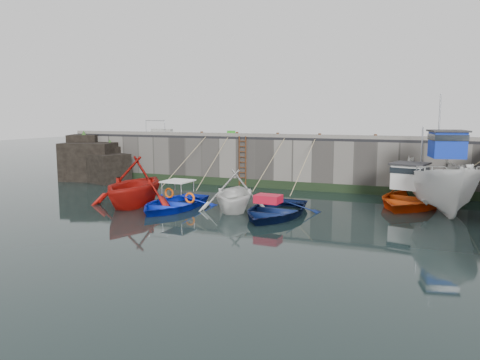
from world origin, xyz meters
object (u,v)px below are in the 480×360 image
at_px(boat_near_blue, 173,208).
at_px(boat_near_blacktrim, 234,210).
at_px(bollard_a, 202,134).
at_px(bollard_d, 320,136).
at_px(boat_far_white, 442,184).
at_px(boat_near_navy, 275,216).
at_px(bollard_b, 237,134).
at_px(ladder, 242,162).
at_px(boat_far_orange, 412,197).
at_px(fish_crate, 231,133).
at_px(boat_near_white, 135,205).
at_px(bollard_c, 278,135).
at_px(bollard_e, 375,137).

relative_size(boat_near_blue, boat_near_blacktrim, 1.14).
xyz_separation_m(bollard_a, bollard_d, (7.80, 0.00, 0.00)).
distance_m(bollard_a, bollard_d, 7.80).
bearing_deg(boat_far_white, boat_near_navy, -159.57).
relative_size(boat_far_white, bollard_b, 28.42).
relative_size(ladder, bollard_a, 11.43).
bearing_deg(boat_near_blacktrim, boat_far_orange, 13.31).
xyz_separation_m(boat_near_navy, bollard_a, (-7.51, 7.71, 3.30)).
height_order(boat_far_white, bollard_d, boat_far_white).
height_order(boat_near_blacktrim, bollard_a, bollard_a).
xyz_separation_m(ladder, boat_far_orange, (10.18, -2.40, -1.18)).
bearing_deg(ladder, boat_far_orange, -13.25).
bearing_deg(boat_far_white, fish_crate, 146.91).
relative_size(boat_near_white, fish_crate, 9.37).
bearing_deg(boat_near_white, bollard_c, 49.74).
xyz_separation_m(bollard_c, bollard_d, (2.60, 0.00, 0.00)).
relative_size(ladder, boat_near_blacktrim, 0.75).
relative_size(bollard_a, bollard_d, 1.00).
distance_m(boat_near_blacktrim, bollard_b, 8.40).
height_order(boat_near_blacktrim, bollard_c, bollard_c).
height_order(fish_crate, bollard_a, fish_crate).
bearing_deg(boat_near_navy, bollard_d, 91.56).
bearing_deg(boat_near_navy, boat_near_white, -174.16).
xyz_separation_m(boat_near_white, bollard_c, (5.03, 7.99, 3.30)).
xyz_separation_m(boat_near_blacktrim, fish_crate, (-4.00, 9.05, 3.30)).
xyz_separation_m(bollard_a, bollard_e, (11.00, 0.00, 0.00)).
bearing_deg(boat_near_blacktrim, boat_near_white, 172.48).
relative_size(ladder, boat_far_white, 0.40).
relative_size(bollard_a, bollard_e, 1.00).
bearing_deg(bollard_d, boat_near_blacktrim, -109.10).
distance_m(boat_near_navy, bollard_e, 9.09).
bearing_deg(boat_far_orange, boat_near_blacktrim, -135.11).
height_order(boat_near_white, boat_near_blue, boat_near_white).
bearing_deg(boat_near_white, bollard_a, 83.16).
relative_size(boat_near_blacktrim, bollard_e, 15.27).
bearing_deg(bollard_d, bollard_e, 0.00).
relative_size(ladder, boat_far_orange, 0.45).
xyz_separation_m(boat_near_blue, boat_near_blacktrim, (2.94, 0.78, 0.00)).
height_order(boat_near_navy, bollard_e, bollard_e).
bearing_deg(boat_far_white, ladder, 153.76).
height_order(boat_near_blacktrim, fish_crate, fish_crate).
bearing_deg(bollard_a, bollard_b, 0.00).
bearing_deg(boat_near_blacktrim, boat_near_blue, 178.64).
height_order(boat_near_navy, bollard_d, bollard_d).
distance_m(ladder, bollard_e, 8.19).
xyz_separation_m(boat_near_blue, bollard_d, (5.43, 7.98, 3.30)).
bearing_deg(boat_near_blue, bollard_c, 72.86).
bearing_deg(bollard_c, fish_crate, 154.55).
xyz_separation_m(bollard_a, bollard_b, (2.50, 0.00, 0.00)).
distance_m(boat_near_blue, boat_far_orange, 12.02).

